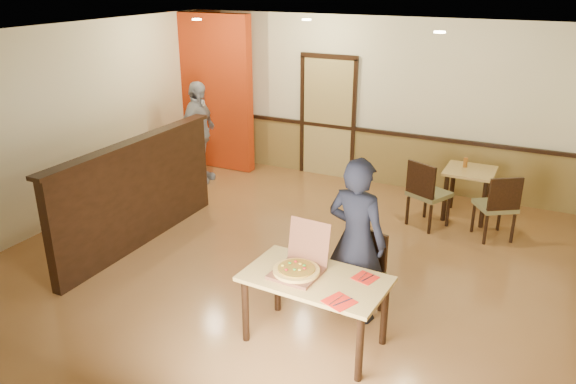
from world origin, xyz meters
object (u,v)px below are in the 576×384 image
object	(u,v)px
side_chair_left	(426,192)
pizza_box	(299,267)
side_table	(469,181)
diner	(356,240)
passerby	(198,133)
side_chair_right	(498,205)
condiment	(465,162)
diner_chair	(361,269)
main_table	(315,287)

from	to	relation	value
side_chair_left	pizza_box	world-z (taller)	pizza_box
side_table	pizza_box	bearing A→B (deg)	-104.55
diner	passerby	distance (m)	4.73
side_chair_right	condiment	xyz separation A→B (m)	(-0.58, 0.70, 0.31)
side_table	pizza_box	xyz separation A→B (m)	(-0.99, -3.81, 0.22)
passerby	pizza_box	bearing A→B (deg)	-139.69
side_chair_left	side_table	xyz separation A→B (m)	(0.48, 0.62, 0.03)
diner	condiment	xyz separation A→B (m)	(0.53, 3.29, -0.07)
side_chair_right	condiment	size ratio (longest dim) A/B	6.49
side_chair_right	diner_chair	bearing A→B (deg)	32.57
side_chair_left	condiment	bearing A→B (deg)	-93.56
diner	pizza_box	xyz separation A→B (m)	(-0.37, -0.61, -0.10)
main_table	side_chair_right	bearing A→B (deg)	71.29
diner	condiment	distance (m)	3.33
diner_chair	pizza_box	size ratio (longest dim) A/B	1.67
diner	pizza_box	bearing A→B (deg)	67.90
main_table	pizza_box	xyz separation A→B (m)	(-0.18, 0.01, 0.17)
diner_chair	side_chair_left	xyz separation A→B (m)	(0.12, 2.44, 0.05)
diner	passerby	size ratio (longest dim) A/B	1.02
side_chair_right	condiment	bearing A→B (deg)	-83.48
side_table	passerby	size ratio (longest dim) A/B	0.43
side_chair_right	pizza_box	size ratio (longest dim) A/B	1.76
side_chair_right	diner	xyz separation A→B (m)	(-1.11, -2.59, 0.37)
pizza_box	condiment	size ratio (longest dim) A/B	3.69
diner_chair	diner	size ratio (longest dim) A/B	0.51
side_chair_left	side_chair_right	bearing A→B (deg)	-154.30
side_table	pizza_box	world-z (taller)	pizza_box
passerby	pizza_box	world-z (taller)	passerby
side_table	diner	size ratio (longest dim) A/B	0.42
diner	diner_chair	bearing A→B (deg)	-90.42
main_table	diner_chair	xyz separation A→B (m)	(0.21, 0.76, -0.13)
pizza_box	diner	bearing A→B (deg)	62.15
diner_chair	diner	bearing A→B (deg)	-82.78
side_table	condiment	size ratio (longest dim) A/B	5.14
side_chair_left	side_chair_right	size ratio (longest dim) A/B	1.04
main_table	side_chair_right	world-z (taller)	side_chair_right
side_table	diner	world-z (taller)	diner
main_table	pizza_box	size ratio (longest dim) A/B	2.62
main_table	side_chair_left	xyz separation A→B (m)	(0.33, 3.20, -0.08)
passerby	pizza_box	xyz separation A→B (m)	(3.48, -3.36, -0.08)
diner_chair	condiment	xyz separation A→B (m)	(0.50, 3.14, 0.33)
main_table	side_chair_left	world-z (taller)	side_chair_left
main_table	side_table	bearing A→B (deg)	81.36
main_table	side_chair_right	distance (m)	3.46
diner_chair	side_chair_left	world-z (taller)	side_chair_left
side_chair_right	diner	bearing A→B (deg)	33.32
diner	condiment	size ratio (longest dim) A/B	12.17
side_chair_right	pizza_box	bearing A→B (deg)	31.75
side_table	pizza_box	distance (m)	3.94
side_chair_left	condiment	distance (m)	0.85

